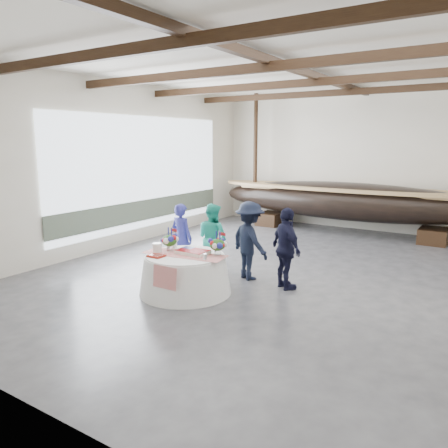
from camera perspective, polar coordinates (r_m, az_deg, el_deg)
The scene contains 14 objects.
floor at distance 9.83m, azimuth 7.87°, elevation -6.50°, with size 10.00×12.00×0.01m, color #3D3D42.
wall_back at distance 15.08m, azimuth 17.80°, elevation 7.80°, with size 10.00×0.02×4.50m, color silver.
wall_front at distance 4.69m, azimuth -23.80°, elevation 1.77°, with size 10.00×0.02×4.50m, color silver.
wall_left at distance 12.35m, azimuth -13.59°, elevation 7.46°, with size 0.02×12.00×4.50m, color silver.
ceiling at distance 9.53m, azimuth 8.61°, elevation 20.31°, with size 10.00×12.00×0.01m, color white.
pavilion_structure at distance 10.24m, azimuth 10.57°, elevation 16.77°, with size 9.80×11.76×4.50m.
open_bay at distance 13.05m, azimuth -10.18°, elevation 5.89°, with size 0.03×7.00×3.20m.
longboat_display at distance 14.33m, azimuth 15.57°, elevation 2.93°, with size 8.70×1.74×1.63m.
banquet_table at distance 8.53m, azimuth -5.10°, elevation -6.47°, with size 1.78×1.78×0.77m.
tabletop_items at distance 8.51m, azimuth -4.64°, elevation -2.79°, with size 1.70×0.99×0.40m.
guest_woman_blue at distance 9.81m, azimuth -5.55°, elevation -1.81°, with size 0.57×0.37×1.55m, color navy.
guest_woman_teal at distance 9.75m, azimuth -1.51°, elevation -1.83°, with size 0.75×0.59×1.55m, color #22B39A.
guest_man_left at distance 9.25m, azimuth 3.36°, elevation -2.18°, with size 1.08×0.62×1.67m, color black.
guest_man_right at distance 8.69m, azimuth 8.14°, elevation -3.22°, with size 0.96×0.40×1.64m, color black.
Camera 1 is at (3.88, -8.56, 2.91)m, focal length 35.00 mm.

